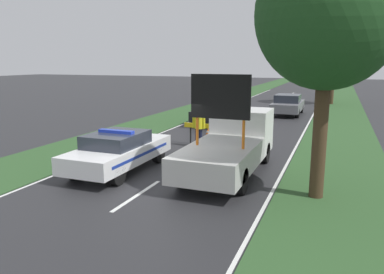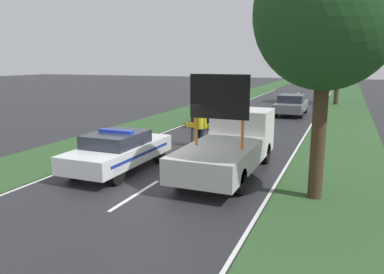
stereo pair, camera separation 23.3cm
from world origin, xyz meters
TOP-DOWN VIEW (x-y plane):
  - ground_plane at (0.00, 0.00)m, footprint 160.00×160.00m
  - lane_markings at (0.00, 13.03)m, footprint 7.30×56.94m
  - grass_verge_left at (-5.45, 20.00)m, footprint 3.49×120.00m
  - grass_verge_right at (5.45, 20.00)m, footprint 3.49×120.00m
  - police_car at (-1.85, 0.91)m, footprint 1.89×4.71m
  - work_truck at (1.85, 2.29)m, footprint 2.11×5.80m
  - road_barrier at (0.08, 5.93)m, footprint 3.00×0.08m
  - police_officer at (-0.54, 5.48)m, footprint 0.60×0.38m
  - pedestrian_civilian at (0.74, 5.31)m, footprint 0.58×0.37m
  - traffic_cone_near_police at (-0.73, 7.40)m, footprint 0.44×0.44m
  - traffic_cone_centre_front at (2.07, 5.80)m, footprint 0.43×0.43m
  - queued_car_sedan_black at (-1.82, 11.60)m, footprint 1.83×3.91m
  - queued_car_suv_grey at (1.83, 17.60)m, footprint 1.93×4.56m
  - roadside_tree_near_left at (4.83, 0.63)m, footprint 3.80×3.80m
  - roadside_tree_near_right at (4.60, 25.98)m, footprint 4.20×4.20m

SIDE VIEW (x-z plane):
  - ground_plane at x=0.00m, z-range 0.00..0.00m
  - lane_markings at x=0.00m, z-range 0.00..0.01m
  - grass_verge_left at x=-5.45m, z-range 0.00..0.03m
  - grass_verge_right at x=5.45m, z-range 0.00..0.03m
  - traffic_cone_centre_front at x=2.07m, z-range 0.00..0.60m
  - traffic_cone_near_police at x=-0.73m, z-range 0.00..0.60m
  - police_car at x=-1.85m, z-range -0.01..1.47m
  - queued_car_sedan_black at x=-1.82m, z-range 0.05..1.46m
  - queued_car_suv_grey at x=1.83m, z-range 0.02..1.50m
  - road_barrier at x=0.08m, z-range 0.33..1.32m
  - pedestrian_civilian at x=0.74m, z-range 0.14..1.75m
  - police_officer at x=-0.54m, z-range 0.16..1.84m
  - work_truck at x=1.85m, z-range -0.71..2.72m
  - roadside_tree_near_left at x=4.83m, z-range 1.49..8.52m
  - roadside_tree_near_right at x=4.60m, z-range 1.39..8.64m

